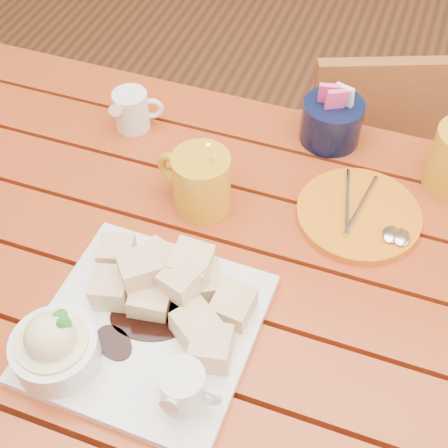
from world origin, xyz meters
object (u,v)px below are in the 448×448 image
at_px(chair_far, 377,166).
at_px(orange_saucer, 360,215).
at_px(table, 194,305).
at_px(coffee_mug_left, 200,181).
at_px(dessert_plate, 132,324).

bearing_deg(chair_far, orange_saucer, 68.37).
height_order(table, orange_saucer, orange_saucer).
xyz_separation_m(orange_saucer, chair_far, (-0.00, 0.44, -0.30)).
relative_size(table, coffee_mug_left, 7.98).
relative_size(coffee_mug_left, chair_far, 0.18).
height_order(table, chair_far, chair_far).
bearing_deg(dessert_plate, orange_saucer, 52.71).
bearing_deg(coffee_mug_left, chair_far, 77.16).
bearing_deg(coffee_mug_left, orange_saucer, 26.21).
distance_m(coffee_mug_left, orange_saucer, 0.25).
bearing_deg(orange_saucer, dessert_plate, -127.29).
distance_m(coffee_mug_left, chair_far, 0.65).
distance_m(dessert_plate, orange_saucer, 0.40).
relative_size(table, chair_far, 1.46).
height_order(orange_saucer, chair_far, chair_far).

